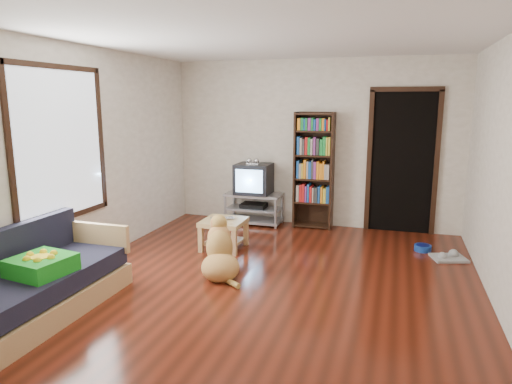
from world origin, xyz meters
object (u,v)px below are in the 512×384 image
(tv_stand, at_px, (254,207))
(dog, at_px, (220,254))
(grey_rag, at_px, (449,258))
(sofa, at_px, (38,285))
(crt_tv, at_px, (254,178))
(laptop, at_px, (223,219))
(dog_bowl, at_px, (423,248))
(green_cushion, at_px, (41,265))
(bookshelf, at_px, (314,164))
(coffee_table, at_px, (224,228))

(tv_stand, relative_size, dog, 1.18)
(grey_rag, distance_m, tv_stand, 3.02)
(tv_stand, xyz_separation_m, sofa, (-0.97, -3.63, -0.01))
(crt_tv, height_order, sofa, crt_tv)
(laptop, relative_size, dog_bowl, 1.43)
(green_cushion, relative_size, bookshelf, 0.26)
(laptop, bearing_deg, crt_tv, 58.08)
(dog_bowl, relative_size, grey_rag, 0.55)
(dog_bowl, xyz_separation_m, tv_stand, (-2.57, 0.66, 0.23))
(bookshelf, bearing_deg, sofa, -117.32)
(bookshelf, bearing_deg, tv_stand, -174.37)
(coffee_table, bearing_deg, laptop, -90.00)
(dog, bearing_deg, dog_bowl, 35.16)
(coffee_table, xyz_separation_m, dog, (0.30, -0.90, -0.03))
(crt_tv, bearing_deg, tv_stand, -90.00)
(bookshelf, bearing_deg, green_cushion, -115.41)
(grey_rag, distance_m, bookshelf, 2.38)
(dog_bowl, height_order, grey_rag, dog_bowl)
(sofa, relative_size, dog, 2.35)
(green_cushion, distance_m, laptop, 2.47)
(laptop, height_order, tv_stand, tv_stand)
(dog_bowl, height_order, sofa, sofa)
(tv_stand, bearing_deg, laptop, -89.81)
(laptop, height_order, sofa, sofa)
(crt_tv, relative_size, dog, 0.76)
(bookshelf, height_order, sofa, bookshelf)
(grey_rag, distance_m, dog, 2.90)
(laptop, relative_size, sofa, 0.18)
(tv_stand, distance_m, crt_tv, 0.47)
(bookshelf, xyz_separation_m, coffee_table, (-0.95, -1.44, -0.72))
(laptop, xyz_separation_m, dog_bowl, (2.57, 0.72, -0.37))
(dog_bowl, distance_m, grey_rag, 0.39)
(green_cushion, height_order, coffee_table, green_cushion)
(laptop, bearing_deg, green_cushion, -142.34)
(dog_bowl, bearing_deg, laptop, -164.32)
(laptop, xyz_separation_m, sofa, (-0.98, -2.25, -0.15))
(dog_bowl, bearing_deg, dog, -144.84)
(green_cushion, distance_m, coffee_table, 2.51)
(laptop, height_order, grey_rag, laptop)
(green_cushion, bearing_deg, tv_stand, 84.97)
(dog_bowl, xyz_separation_m, crt_tv, (-2.57, 0.68, 0.70))
(laptop, relative_size, tv_stand, 0.35)
(dog_bowl, distance_m, bookshelf, 2.03)
(bookshelf, bearing_deg, dog_bowl, -24.81)
(dog, bearing_deg, sofa, -132.88)
(coffee_table, bearing_deg, sofa, -113.19)
(grey_rag, height_order, tv_stand, tv_stand)
(dog_bowl, bearing_deg, coffee_table, -164.94)
(green_cushion, height_order, tv_stand, green_cushion)
(green_cushion, height_order, dog_bowl, green_cushion)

